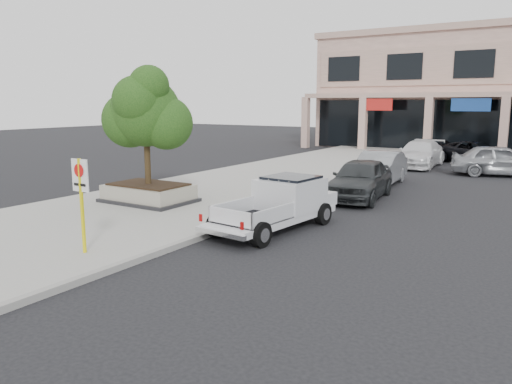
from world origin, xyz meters
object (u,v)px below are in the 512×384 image
at_px(lot_car_a, 500,160).
at_px(no_parking_sign, 81,193).
at_px(curb_car_c, 420,154).
at_px(curb_car_d, 431,150).
at_px(lot_car_d, 476,152).
at_px(curb_car_b, 379,169).
at_px(planter, 149,193).
at_px(curb_car_a, 360,179).
at_px(pickup_truck, 274,205).
at_px(planter_tree, 151,112).

bearing_deg(lot_car_a, no_parking_sign, 146.25).
relative_size(no_parking_sign, curb_car_c, 0.44).
distance_m(curb_car_d, lot_car_d, 2.74).
distance_m(no_parking_sign, curb_car_b, 14.73).
bearing_deg(lot_car_a, planter, 131.17).
bearing_deg(planter, no_parking_sign, -59.84).
xyz_separation_m(curb_car_a, lot_car_a, (3.89, 9.83, 0.02)).
xyz_separation_m(planter, lot_car_d, (8.06, 20.43, 0.22)).
xyz_separation_m(curb_car_d, lot_car_a, (4.67, -5.29, 0.13)).
bearing_deg(pickup_truck, lot_car_d, 89.61).
xyz_separation_m(curb_car_c, lot_car_a, (4.49, -1.60, 0.05)).
bearing_deg(curb_car_d, no_parking_sign, -91.45).
height_order(planter_tree, no_parking_sign, planter_tree).
height_order(curb_car_a, curb_car_d, curb_car_a).
relative_size(curb_car_a, lot_car_a, 0.97).
height_order(curb_car_b, lot_car_a, lot_car_a).
distance_m(no_parking_sign, curb_car_c, 22.43).
xyz_separation_m(lot_car_a, lot_car_d, (-1.93, 5.21, -0.12)).
distance_m(planter, curb_car_d, 21.19).
distance_m(no_parking_sign, curb_car_a, 11.29).
bearing_deg(pickup_truck, no_parking_sign, -111.76).
xyz_separation_m(curb_car_a, lot_car_d, (1.96, 15.04, -0.10)).
bearing_deg(lot_car_d, curb_car_b, -175.01).
distance_m(planter, curb_car_c, 17.69).
bearing_deg(curb_car_d, pickup_truck, -85.70).
distance_m(pickup_truck, curb_car_d, 21.20).
bearing_deg(curb_car_b, lot_car_d, 74.26).
distance_m(planter_tree, lot_car_a, 18.19).
bearing_deg(curb_car_c, lot_car_d, 53.87).
xyz_separation_m(planter, curb_car_a, (6.10, 5.39, 0.32)).
xyz_separation_m(curb_car_a, curb_car_b, (-0.46, 3.62, -0.03)).
bearing_deg(planter_tree, curb_car_b, 58.14).
xyz_separation_m(no_parking_sign, curb_car_c, (2.31, 22.30, -0.87)).
bearing_deg(pickup_truck, planter, 179.20).
xyz_separation_m(curb_car_d, lot_car_d, (2.74, -0.08, 0.00)).
bearing_deg(curb_car_a, pickup_truck, -99.85).
bearing_deg(planter, curb_car_b, 57.97).
height_order(curb_car_c, lot_car_d, curb_car_c).
distance_m(no_parking_sign, curb_car_d, 26.10).
relative_size(planter_tree, curb_car_d, 0.81).
distance_m(planter_tree, curb_car_a, 8.36).
bearing_deg(pickup_truck, curb_car_a, 92.24).
xyz_separation_m(planter_tree, no_parking_sign, (3.05, -5.63, -1.78)).
bearing_deg(lot_car_d, planter, 175.43).
relative_size(planter, no_parking_sign, 1.39).
distance_m(planter, pickup_truck, 5.76).
distance_m(curb_car_b, curb_car_d, 11.51).
relative_size(pickup_truck, curb_car_b, 1.05).
distance_m(lot_car_a, lot_car_d, 5.56).
bearing_deg(curb_car_c, lot_car_a, -20.35).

